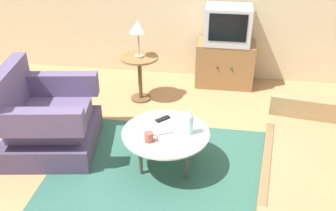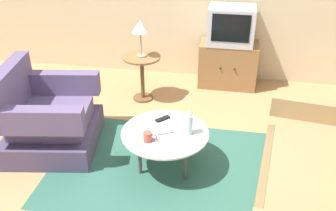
# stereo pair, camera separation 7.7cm
# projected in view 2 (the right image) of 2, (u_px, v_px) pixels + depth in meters

# --- Properties ---
(ground_plane) EXTENTS (16.00, 16.00, 0.00)m
(ground_plane) POSITION_uv_depth(u_px,v_px,m) (172.00, 172.00, 3.56)
(ground_plane) COLOR #AD7F51
(area_rug) EXTENTS (2.21, 1.55, 0.00)m
(area_rug) POSITION_uv_depth(u_px,v_px,m) (165.00, 167.00, 3.63)
(area_rug) COLOR #2D5B4C
(area_rug) RESTS_ON ground
(armchair) EXTENTS (1.01, 1.05, 0.88)m
(armchair) POSITION_uv_depth(u_px,v_px,m) (47.00, 120.00, 3.80)
(armchair) COLOR #4B3E5C
(armchair) RESTS_ON ground
(couch) EXTENTS (1.19, 1.90, 0.86)m
(couch) POSITION_uv_depth(u_px,v_px,m) (328.00, 188.00, 2.96)
(couch) COLOR brown
(couch) RESTS_ON ground
(coffee_table) EXTENTS (0.82, 0.82, 0.41)m
(coffee_table) POSITION_uv_depth(u_px,v_px,m) (165.00, 135.00, 3.44)
(coffee_table) COLOR #B2C6C1
(coffee_table) RESTS_ON ground
(side_table) EXTENTS (0.47, 0.47, 0.59)m
(side_table) POSITION_uv_depth(u_px,v_px,m) (142.00, 69.00, 4.65)
(side_table) COLOR olive
(side_table) RESTS_ON ground
(tv_stand) EXTENTS (0.77, 0.45, 0.61)m
(tv_stand) POSITION_uv_depth(u_px,v_px,m) (228.00, 64.00, 5.07)
(tv_stand) COLOR olive
(tv_stand) RESTS_ON ground
(television) EXTENTS (0.59, 0.45, 0.49)m
(television) POSITION_uv_depth(u_px,v_px,m) (231.00, 25.00, 4.80)
(television) COLOR #B7B7BC
(television) RESTS_ON tv_stand
(table_lamp) EXTENTS (0.21, 0.21, 0.46)m
(table_lamp) POSITION_uv_depth(u_px,v_px,m) (140.00, 28.00, 4.38)
(table_lamp) COLOR #9E937A
(table_lamp) RESTS_ON side_table
(vase) EXTENTS (0.08, 0.08, 0.25)m
(vase) POSITION_uv_depth(u_px,v_px,m) (189.00, 122.00, 3.35)
(vase) COLOR silver
(vase) RESTS_ON coffee_table
(mug) EXTENTS (0.13, 0.08, 0.09)m
(mug) POSITION_uv_depth(u_px,v_px,m) (148.00, 137.00, 3.28)
(mug) COLOR #B74C3D
(mug) RESTS_ON coffee_table
(tv_remote_dark) EXTENTS (0.14, 0.14, 0.02)m
(tv_remote_dark) POSITION_uv_depth(u_px,v_px,m) (163.00, 119.00, 3.61)
(tv_remote_dark) COLOR black
(tv_remote_dark) RESTS_ON coffee_table
(tv_remote_silver) EXTENTS (0.16, 0.11, 0.02)m
(tv_remote_silver) POSITION_uv_depth(u_px,v_px,m) (165.00, 132.00, 3.41)
(tv_remote_silver) COLOR #B2B2B7
(tv_remote_silver) RESTS_ON coffee_table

